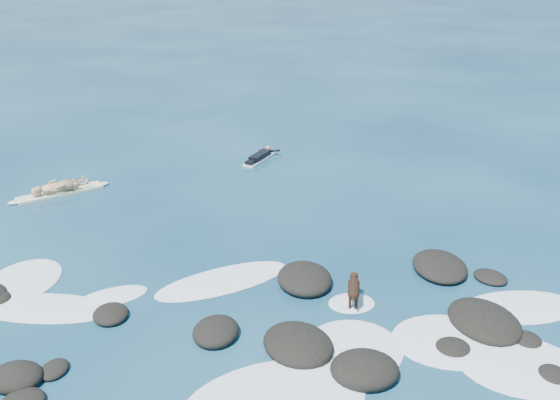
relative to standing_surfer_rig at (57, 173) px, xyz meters
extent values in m
plane|color=#0A2642|center=(4.96, -7.88, -0.75)|extent=(160.00, 160.00, 0.00)
ellipsoid|color=black|center=(10.77, -11.41, -0.70)|extent=(0.71, 0.75, 0.20)
ellipsoid|color=black|center=(11.38, -7.72, -0.69)|extent=(1.03, 1.10, 0.23)
ellipsoid|color=black|center=(9.23, -10.25, -0.70)|extent=(0.95, 0.93, 0.20)
ellipsoid|color=black|center=(6.77, -7.10, -0.62)|extent=(1.39, 1.66, 0.52)
ellipsoid|color=black|center=(10.89, -10.28, -0.70)|extent=(0.80, 0.84, 0.18)
ellipsoid|color=black|center=(1.22, -9.56, -0.69)|extent=(0.73, 0.83, 0.21)
ellipsoid|color=black|center=(7.18, -10.73, -0.61)|extent=(1.55, 1.42, 0.53)
ellipsoid|color=black|center=(2.18, -7.79, -0.67)|extent=(0.83, 0.95, 0.30)
ellipsoid|color=black|center=(0.56, -9.74, -0.64)|extent=(1.28, 1.20, 0.43)
ellipsoid|color=black|center=(10.32, -7.05, -0.64)|extent=(1.58, 1.93, 0.43)
ellipsoid|color=black|center=(6.08, -9.69, -0.62)|extent=(1.91, 2.04, 0.49)
ellipsoid|color=black|center=(10.27, -9.56, -0.63)|extent=(1.67, 2.01, 0.46)
ellipsoid|color=black|center=(4.45, -8.91, -0.64)|extent=(1.32, 1.44, 0.42)
ellipsoid|color=white|center=(4.80, -6.64, -0.74)|extent=(3.76, 2.34, 0.12)
ellipsoid|color=white|center=(10.33, -10.99, -0.74)|extent=(3.13, 2.87, 0.12)
ellipsoid|color=white|center=(11.43, -9.04, -0.74)|extent=(2.87, 1.54, 0.12)
ellipsoid|color=white|center=(7.23, -9.86, -0.74)|extent=(2.20, 2.23, 0.12)
ellipsoid|color=white|center=(9.27, -9.98, -0.74)|extent=(2.80, 2.50, 0.12)
ellipsoid|color=white|center=(-0.12, -5.79, -0.74)|extent=(2.53, 2.85, 0.12)
ellipsoid|color=white|center=(2.14, -6.93, -0.74)|extent=(1.91, 1.34, 0.12)
ellipsoid|color=white|center=(0.63, -7.16, -0.74)|extent=(3.65, 2.15, 0.12)
ellipsoid|color=white|center=(6.29, -10.53, -0.74)|extent=(1.84, 1.31, 0.12)
ellipsoid|color=white|center=(7.66, -8.20, -0.74)|extent=(1.10, 0.90, 0.12)
cube|color=beige|center=(0.00, 0.00, -0.69)|extent=(2.76, 1.64, 0.09)
ellipsoid|color=beige|center=(1.26, 0.56, -0.69)|extent=(0.63, 0.51, 0.10)
ellipsoid|color=beige|center=(-1.26, -0.56, -0.69)|extent=(0.63, 0.51, 0.10)
imported|color=tan|center=(0.00, 0.00, 0.25)|extent=(0.66, 0.77, 1.79)
cube|color=white|center=(7.04, 2.25, -0.70)|extent=(1.51, 1.81, 0.07)
ellipsoid|color=white|center=(7.62, 3.02, -0.70)|extent=(0.44, 0.48, 0.07)
cube|color=black|center=(7.04, 2.25, -0.57)|extent=(0.99, 1.16, 0.19)
sphere|color=tan|center=(7.45, 2.80, -0.46)|extent=(0.28, 0.28, 0.20)
cylinder|color=black|center=(7.34, 3.05, -0.58)|extent=(0.49, 0.19, 0.22)
cylinder|color=black|center=(7.73, 2.76, -0.58)|extent=(0.31, 0.46, 0.22)
cube|color=black|center=(6.65, 1.72, -0.61)|extent=(0.53, 0.57, 0.12)
cylinder|color=black|center=(7.66, -8.30, -0.28)|extent=(0.41, 0.60, 0.26)
sphere|color=black|center=(7.73, -8.06, -0.28)|extent=(0.34, 0.34, 0.28)
sphere|color=black|center=(7.59, -8.53, -0.28)|extent=(0.31, 0.31, 0.25)
sphere|color=black|center=(7.78, -7.91, -0.19)|extent=(0.25, 0.25, 0.20)
cone|color=black|center=(7.81, -7.80, -0.20)|extent=(0.13, 0.15, 0.10)
cone|color=black|center=(7.72, -7.91, -0.11)|extent=(0.11, 0.09, 0.10)
cone|color=black|center=(7.82, -7.94, -0.11)|extent=(0.11, 0.09, 0.10)
cylinder|color=black|center=(7.65, -8.10, -0.57)|extent=(0.08, 0.08, 0.36)
cylinder|color=black|center=(7.78, -8.14, -0.57)|extent=(0.08, 0.08, 0.36)
cylinder|color=black|center=(7.54, -8.46, -0.57)|extent=(0.08, 0.08, 0.36)
cylinder|color=black|center=(7.67, -8.50, -0.57)|extent=(0.08, 0.08, 0.36)
cylinder|color=black|center=(7.55, -8.65, -0.24)|extent=(0.12, 0.26, 0.15)
camera|label=1|loc=(3.84, -20.14, 7.10)|focal=40.00mm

